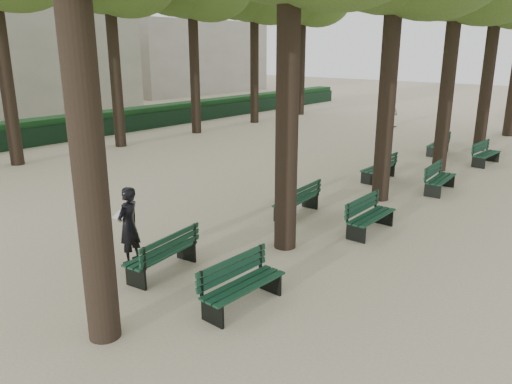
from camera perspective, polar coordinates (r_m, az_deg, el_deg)
The scene contains 14 objects.
ground at distance 11.08m, azimuth -12.55°, elevation -8.80°, with size 120.00×120.00×0.00m, color beige.
bench_left_0 at distance 10.80m, azimuth -10.66°, elevation -7.76°, with size 0.81×1.86×0.92m.
bench_left_1 at distance 14.18m, azimuth 4.65°, elevation -1.60°, with size 0.72×1.84×0.92m.
bench_left_2 at distance 18.40m, azimuth 13.79°, elevation 2.18°, with size 0.58×1.80×0.92m.
bench_left_3 at distance 23.61m, azimuth 20.04°, elevation 4.74°, with size 0.71×1.84×0.92m.
bench_right_0 at distance 9.33m, azimuth -1.46°, elevation -11.55°, with size 0.62×1.82×0.92m.
bench_right_1 at distance 13.17m, azimuth 12.98°, elevation -3.42°, with size 0.59×1.81×0.92m.
bench_right_2 at distance 17.48m, azimuth 20.29°, elevation 0.88°, with size 0.70×1.84×0.92m.
bench_right_3 at distance 22.22m, azimuth 24.80°, elevation 3.53°, with size 0.69×1.83×0.92m.
man_with_map at distance 11.25m, azimuth -14.35°, elevation -3.72°, with size 0.70×0.77×1.74m.
pedestrian_a at distance 30.87m, azimuth 15.27°, elevation 8.62°, with size 0.74×0.31×1.53m, color #262628.
fence at distance 28.97m, azimuth -13.86°, elevation 7.61°, with size 0.08×42.00×0.90m, color black.
hedge at distance 29.50m, azimuth -14.70°, elevation 8.00°, with size 1.20×42.00×1.20m, color #143B1B.
building_far at distance 54.63m, azimuth -9.34°, elevation 14.99°, with size 12.00×16.00×7.00m, color #B7B2A3.
Camera 1 is at (8.08, -5.99, 4.64)m, focal length 35.00 mm.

